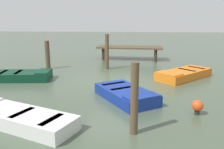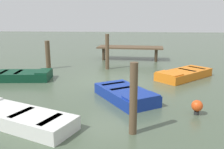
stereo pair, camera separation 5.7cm
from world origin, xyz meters
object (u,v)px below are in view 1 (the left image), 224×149
mooring_piling_center (107,52)px  rowboat_white (14,116)px  rowboat_blue (126,94)px  dock_segment (130,48)px  marker_buoy (198,106)px  rowboat_dark_green (23,76)px  mooring_piling_near_right (134,99)px  mooring_piling_mid_left (48,55)px  rowboat_orange (184,74)px

mooring_piling_center → rowboat_white: bearing=-103.8°
rowboat_blue → rowboat_white: bearing=-86.6°
dock_segment → marker_buoy: (2.28, -10.12, -0.54)m
rowboat_dark_green → mooring_piling_near_right: 7.60m
rowboat_dark_green → mooring_piling_mid_left: 2.75m
rowboat_blue → marker_buoy: marker_buoy is taller
mooring_piling_center → dock_segment: bearing=69.4°
marker_buoy → mooring_piling_near_right: bearing=-144.1°
rowboat_blue → mooring_piling_near_right: 2.83m
rowboat_dark_green → rowboat_white: bearing=-74.0°
rowboat_white → marker_buoy: (5.50, 1.12, 0.07)m
dock_segment → mooring_piling_mid_left: 6.09m
mooring_piling_center → marker_buoy: size_ratio=4.34×
rowboat_blue → mooring_piling_mid_left: 7.11m
rowboat_orange → rowboat_white: same height
rowboat_orange → marker_buoy: bearing=39.0°
dock_segment → mooring_piling_center: bearing=-106.1°
rowboat_blue → marker_buoy: bearing=28.6°
rowboat_blue → rowboat_dark_green: (-5.17, 2.53, -0.00)m
rowboat_orange → mooring_piling_near_right: size_ratio=1.64×
rowboat_blue → rowboat_dark_green: 5.76m
dock_segment → rowboat_white: size_ratio=1.19×
rowboat_blue → rowboat_dark_green: bearing=-149.3°
rowboat_white → mooring_piling_near_right: size_ratio=2.07×
mooring_piling_center → marker_buoy: mooring_piling_center is taller
mooring_piling_center → marker_buoy: bearing=-61.7°
rowboat_dark_green → mooring_piling_center: (3.89, 2.88, 0.82)m
rowboat_blue → mooring_piling_near_right: mooring_piling_near_right is taller
mooring_piling_center → mooring_piling_mid_left: (-3.54, -0.22, -0.20)m
rowboat_orange → rowboat_dark_green: bearing=-37.4°
rowboat_dark_green → rowboat_orange: same height
rowboat_orange → mooring_piling_mid_left: bearing=-56.7°
rowboat_blue → mooring_piling_near_right: (0.29, -2.71, 0.75)m
dock_segment → rowboat_orange: size_ratio=1.51×
rowboat_blue → rowboat_dark_green: same height
dock_segment → rowboat_orange: bearing=-57.7°
dock_segment → marker_buoy: dock_segment is taller
rowboat_white → mooring_piling_center: (1.92, 7.77, 0.82)m
rowboat_orange → marker_buoy: size_ratio=6.62×
rowboat_dark_green → rowboat_white: 5.28m
rowboat_dark_green → mooring_piling_mid_left: (0.35, 2.65, 0.62)m
rowboat_orange → mooring_piling_center: size_ratio=1.53×
mooring_piling_near_right → mooring_piling_mid_left: size_ratio=1.15×
mooring_piling_near_right → rowboat_dark_green: bearing=136.1°
rowboat_white → rowboat_blue: bearing=-121.5°
dock_segment → rowboat_blue: size_ratio=1.61×
dock_segment → mooring_piling_near_right: bearing=-84.2°
rowboat_blue → mooring_piling_mid_left: mooring_piling_mid_left is taller
rowboat_white → marker_buoy: size_ratio=8.36×
rowboat_white → mooring_piling_mid_left: (-1.63, 7.55, 0.63)m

